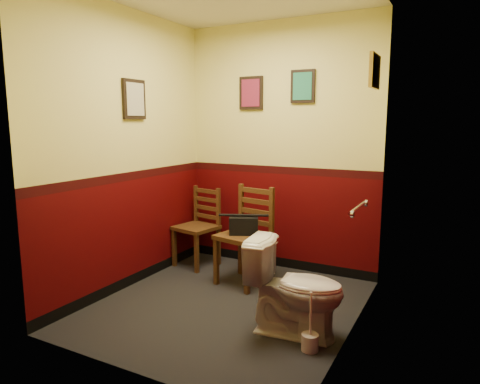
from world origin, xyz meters
name	(u,v)px	position (x,y,z in m)	size (l,w,h in m)	color
floor	(227,305)	(0.00, 0.00, 0.00)	(2.20, 2.40, 0.00)	black
wall_back	(280,148)	(0.00, 1.20, 1.35)	(2.20, 2.70, 0.00)	#400306
wall_front	(129,169)	(0.00, -1.20, 1.35)	(2.20, 2.70, 0.00)	#400306
wall_left	(128,152)	(-1.10, 0.00, 1.35)	(2.40, 2.70, 0.00)	#400306
wall_right	(357,161)	(1.10, 0.00, 1.35)	(2.40, 2.70, 0.00)	#400306
grab_bar	(358,208)	(1.07, 0.25, 0.95)	(0.05, 0.56, 0.06)	silver
framed_print_back_a	(251,93)	(-0.35, 1.18, 1.95)	(0.28, 0.04, 0.36)	black
framed_print_back_b	(303,86)	(0.25, 1.18, 2.00)	(0.26, 0.04, 0.34)	black
framed_print_left	(134,99)	(-1.08, 0.10, 1.85)	(0.04, 0.30, 0.38)	black
framed_print_right	(374,71)	(1.08, 0.60, 2.05)	(0.04, 0.34, 0.28)	olive
toilet	(295,289)	(0.72, -0.21, 0.37)	(0.42, 0.75, 0.73)	white
toilet_brush	(310,341)	(0.91, -0.39, 0.07)	(0.12, 0.12, 0.44)	silver
chair_left	(199,227)	(-0.84, 0.83, 0.45)	(0.49, 0.49, 0.89)	#58361A
chair_right	(246,235)	(-0.11, 0.59, 0.50)	(0.54, 0.54, 0.99)	#58361A
handbag	(244,225)	(-0.12, 0.55, 0.61)	(0.32, 0.25, 0.21)	black
tp_stack	(265,265)	(-0.05, 0.94, 0.08)	(0.22, 0.12, 0.19)	silver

